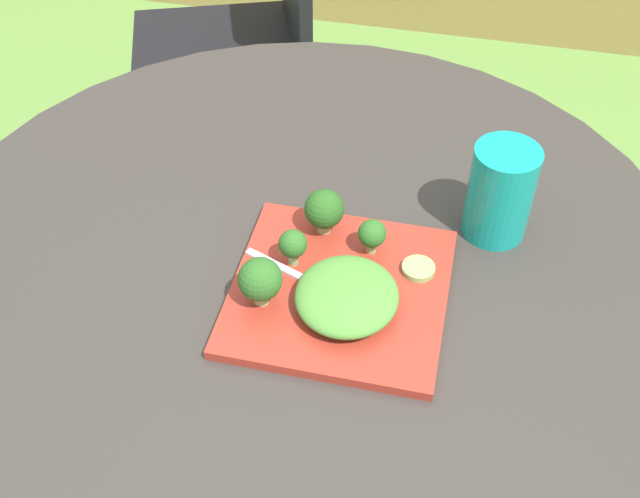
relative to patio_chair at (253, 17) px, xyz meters
The scene contains 11 objects.
patio_table 1.05m from the patio_chair, 69.47° to the right, with size 1.06×1.06×0.75m.
patio_chair is the anchor object (origin of this frame).
salad_plate 1.16m from the patio_chair, 67.59° to the right, with size 0.27×0.27×0.01m, color #AD3323.
drinking_glass 1.12m from the patio_chair, 55.28° to the right, with size 0.09×0.09×0.14m.
fork 1.15m from the patio_chair, 69.65° to the right, with size 0.15×0.07×0.00m.
lettuce_mound 1.20m from the patio_chair, 67.47° to the right, with size 0.13×0.13×0.04m, color #519338.
broccoli_floret_0 1.12m from the patio_chair, 70.42° to the right, with size 0.04×0.04×0.05m.
broccoli_floret_1 1.12m from the patio_chair, 64.74° to the right, with size 0.04×0.04×0.05m.
broccoli_floret_2 1.18m from the patio_chair, 72.54° to the right, with size 0.05×0.05×0.07m.
broccoli_floret_3 1.07m from the patio_chair, 67.66° to the right, with size 0.05×0.05×0.07m.
cucumber_slice_0 1.16m from the patio_chair, 62.29° to the right, with size 0.04×0.04×0.01m, color #8EB766.
Camera 1 is at (0.19, -0.72, 1.50)m, focal length 43.90 mm.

